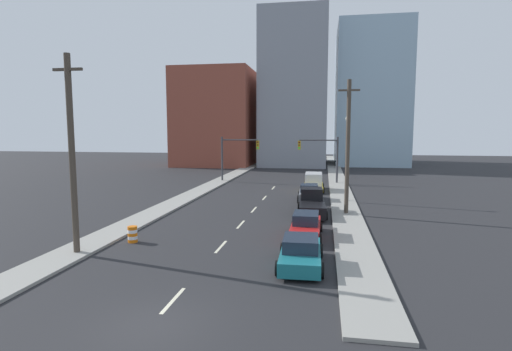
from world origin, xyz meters
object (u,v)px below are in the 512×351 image
at_px(utility_pole_left_near, 72,154).
at_px(box_truck_yellow, 314,182).
at_px(traffic_signal_left, 233,152).
at_px(sedan_gray, 309,193).
at_px(sedan_red, 306,226).
at_px(traffic_signal_right, 325,153).
at_px(traffic_barrel, 133,234).
at_px(sedan_teal, 301,253).
at_px(utility_pole_right_mid, 348,147).
at_px(street_lamp, 347,152).
at_px(pickup_truck_black, 312,204).

xyz_separation_m(utility_pole_left_near, box_truck_yellow, (11.74, 24.65, -4.38)).
height_order(traffic_signal_left, sedan_gray, traffic_signal_left).
bearing_deg(sedan_red, box_truck_yellow, 90.57).
height_order(traffic_signal_left, traffic_signal_right, same).
relative_size(traffic_barrel, sedan_gray, 0.21).
relative_size(sedan_teal, sedan_gray, 1.00).
bearing_deg(sedan_gray, utility_pole_left_near, -123.56).
distance_m(utility_pole_right_mid, street_lamp, 5.87).
bearing_deg(traffic_barrel, pickup_truck_black, 44.19).
height_order(traffic_barrel, sedan_teal, sedan_teal).
height_order(utility_pole_right_mid, sedan_teal, utility_pole_right_mid).
distance_m(traffic_signal_right, box_truck_yellow, 7.17).
xyz_separation_m(utility_pole_left_near, utility_pole_right_mid, (14.57, 12.60, -0.02)).
relative_size(sedan_gray, box_truck_yellow, 0.88).
xyz_separation_m(traffic_signal_right, sedan_red, (-1.14, -25.62, -3.10)).
xyz_separation_m(utility_pole_left_near, pickup_truck_black, (11.92, 12.51, -4.52)).
xyz_separation_m(traffic_signal_left, street_lamp, (13.48, -12.70, 0.77)).
distance_m(sedan_teal, box_truck_yellow, 24.52).
bearing_deg(street_lamp, traffic_barrel, -129.67).
distance_m(traffic_signal_right, sedan_red, 25.83).
xyz_separation_m(traffic_signal_right, street_lamp, (1.94, -12.70, 0.77)).
relative_size(utility_pole_right_mid, box_truck_yellow, 1.96).
height_order(utility_pole_left_near, traffic_barrel, utility_pole_left_near).
height_order(traffic_signal_right, sedan_gray, traffic_signal_right).
relative_size(traffic_signal_right, box_truck_yellow, 1.09).
bearing_deg(traffic_signal_right, sedan_red, -92.55).
relative_size(street_lamp, sedan_teal, 1.69).
xyz_separation_m(utility_pole_right_mid, sedan_gray, (-3.08, 5.88, -4.59)).
bearing_deg(traffic_barrel, sedan_gray, 58.50).
height_order(traffic_barrel, pickup_truck_black, pickup_truck_black).
xyz_separation_m(sedan_teal, box_truck_yellow, (-0.03, 24.52, 0.26)).
bearing_deg(sedan_teal, sedan_red, 88.55).
bearing_deg(traffic_barrel, utility_pole_left_near, -124.00).
distance_m(traffic_barrel, sedan_red, 10.36).
relative_size(utility_pole_left_near, sedan_teal, 2.24).
distance_m(utility_pole_left_near, utility_pole_right_mid, 19.26).
bearing_deg(utility_pole_left_near, box_truck_yellow, 64.53).
bearing_deg(sedan_red, traffic_signal_left, 112.56).
relative_size(utility_pole_right_mid, traffic_barrel, 10.88).
relative_size(traffic_signal_right, sedan_red, 1.21).
distance_m(utility_pole_left_near, pickup_truck_black, 17.86).
bearing_deg(utility_pole_left_near, sedan_teal, 0.61).
height_order(sedan_teal, pickup_truck_black, pickup_truck_black).
bearing_deg(street_lamp, traffic_signal_right, 98.69).
bearing_deg(street_lamp, traffic_signal_left, 136.72).
relative_size(pickup_truck_black, sedan_gray, 1.31).
height_order(utility_pole_left_near, sedan_teal, utility_pole_left_near).
bearing_deg(traffic_signal_right, pickup_truck_black, -93.07).
bearing_deg(utility_pole_right_mid, sedan_gray, 117.65).
height_order(pickup_truck_black, box_truck_yellow, box_truck_yellow).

